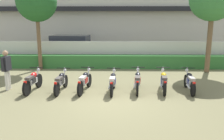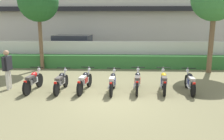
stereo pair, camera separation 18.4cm
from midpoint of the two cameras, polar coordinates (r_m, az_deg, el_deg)
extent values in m
plane|color=olive|center=(8.81, 0.22, -7.59)|extent=(60.00, 60.00, 0.00)
cube|color=beige|center=(22.32, 1.55, 13.57)|extent=(25.63, 6.00, 7.04)
cube|color=black|center=(19.09, 1.43, 14.86)|extent=(21.53, 0.50, 0.36)
cube|color=silver|center=(15.29, 1.14, 4.04)|extent=(24.35, 0.30, 1.63)
cube|color=#337033|center=(14.67, 1.08, 2.09)|extent=(19.48, 0.70, 0.82)
cube|color=#9EA3A8|center=(17.69, -8.68, 4.77)|extent=(4.66, 2.30, 1.00)
cube|color=#2D333D|center=(17.66, -9.40, 7.42)|extent=(2.86, 1.97, 0.65)
cylinder|color=black|center=(18.26, -3.06, 3.85)|extent=(0.70, 0.29, 0.68)
cylinder|color=black|center=(16.47, -4.30, 2.92)|extent=(0.70, 0.29, 0.68)
cylinder|color=black|center=(19.11, -12.39, 3.96)|extent=(0.70, 0.29, 0.68)
cylinder|color=black|center=(17.41, -14.49, 3.07)|extent=(0.70, 0.29, 0.68)
cylinder|color=brown|center=(14.79, -16.77, 6.36)|extent=(0.23, 0.23, 3.22)
sphere|color=#235B28|center=(14.76, -17.37, 15.80)|extent=(2.36, 2.36, 2.36)
cylinder|color=brown|center=(14.43, 23.54, 5.89)|extent=(0.28, 0.28, 3.30)
cylinder|color=black|center=(10.97, -17.00, -2.44)|extent=(0.13, 0.63, 0.62)
cylinder|color=black|center=(9.91, -19.74, -4.18)|extent=(0.13, 0.63, 0.62)
cube|color=silver|center=(10.36, -18.47, -2.54)|extent=(0.24, 0.61, 0.22)
ellipsoid|color=red|center=(10.45, -18.17, -1.09)|extent=(0.25, 0.45, 0.22)
cube|color=#4C4742|center=(10.10, -19.09, -1.71)|extent=(0.24, 0.53, 0.10)
cube|color=red|center=(9.75, -20.11, -2.76)|extent=(0.11, 0.09, 0.08)
cylinder|color=silver|center=(10.82, -17.29, -0.92)|extent=(0.07, 0.23, 0.65)
cylinder|color=black|center=(10.67, -17.59, 0.64)|extent=(0.60, 0.08, 0.04)
sphere|color=silver|center=(10.88, -17.13, 0.13)|extent=(0.14, 0.14, 0.14)
cylinder|color=silver|center=(10.22, -19.61, -3.57)|extent=(0.11, 0.55, 0.07)
cube|color=black|center=(10.30, -18.60, -2.34)|extent=(0.26, 0.38, 0.20)
cylinder|color=black|center=(10.68, -10.88, -2.67)|extent=(0.12, 0.57, 0.57)
cylinder|color=black|center=(9.51, -12.99, -4.61)|extent=(0.12, 0.57, 0.57)
cube|color=silver|center=(10.00, -11.99, -2.83)|extent=(0.23, 0.61, 0.22)
ellipsoid|color=black|center=(10.11, -11.77, -1.33)|extent=(0.24, 0.45, 0.22)
cube|color=#4C4742|center=(9.74, -12.44, -1.99)|extent=(0.23, 0.53, 0.10)
cube|color=red|center=(9.34, -13.26, -3.14)|extent=(0.10, 0.09, 0.08)
cylinder|color=silver|center=(10.52, -11.08, -1.11)|extent=(0.06, 0.23, 0.65)
cylinder|color=black|center=(10.36, -11.29, 0.50)|extent=(0.60, 0.07, 0.04)
sphere|color=silver|center=(10.58, -10.96, -0.02)|extent=(0.14, 0.14, 0.14)
cylinder|color=silver|center=(9.85, -13.05, -3.91)|extent=(0.10, 0.55, 0.07)
cube|color=black|center=(9.95, -12.09, -2.63)|extent=(0.26, 0.37, 0.20)
cylinder|color=black|center=(10.58, -5.14, -2.54)|extent=(0.18, 0.61, 0.61)
cylinder|color=black|center=(9.35, -7.36, -4.57)|extent=(0.18, 0.61, 0.61)
cube|color=silver|center=(9.87, -6.29, -2.73)|extent=(0.29, 0.62, 0.22)
ellipsoid|color=black|center=(9.98, -6.03, -1.21)|extent=(0.28, 0.47, 0.22)
cube|color=beige|center=(9.61, -6.71, -1.86)|extent=(0.27, 0.54, 0.10)
cube|color=red|center=(9.18, -7.60, -3.07)|extent=(0.11, 0.09, 0.08)
cylinder|color=silver|center=(10.41, -5.31, -0.96)|extent=(0.08, 0.23, 0.65)
cylinder|color=black|center=(10.26, -5.48, 0.67)|extent=(0.60, 0.12, 0.04)
sphere|color=silver|center=(10.48, -5.16, 0.14)|extent=(0.14, 0.14, 0.14)
cylinder|color=silver|center=(9.71, -7.38, -3.80)|extent=(0.15, 0.55, 0.07)
cube|color=#A51414|center=(9.82, -6.38, -2.52)|extent=(0.29, 0.39, 0.20)
cylinder|color=black|center=(10.36, 1.04, -2.82)|extent=(0.13, 0.60, 0.60)
cylinder|color=black|center=(9.17, 0.37, -4.83)|extent=(0.13, 0.60, 0.60)
cube|color=silver|center=(9.67, 0.70, -2.99)|extent=(0.24, 0.61, 0.22)
ellipsoid|color=black|center=(9.78, 0.80, -1.43)|extent=(0.25, 0.45, 0.22)
cube|color=beige|center=(9.40, 0.58, -2.12)|extent=(0.23, 0.53, 0.10)
cube|color=red|center=(8.99, 0.31, -3.31)|extent=(0.10, 0.09, 0.08)
cylinder|color=silver|center=(10.19, 1.00, -1.22)|extent=(0.06, 0.23, 0.65)
cylinder|color=black|center=(10.03, 0.97, 0.44)|extent=(0.60, 0.07, 0.04)
sphere|color=silver|center=(10.26, 1.06, -0.10)|extent=(0.14, 0.14, 0.14)
cylinder|color=silver|center=(9.48, -0.16, -4.13)|extent=(0.11, 0.55, 0.07)
cube|color=navy|center=(9.61, 0.68, -2.78)|extent=(0.26, 0.37, 0.20)
cylinder|color=black|center=(10.56, 6.87, -2.56)|extent=(0.15, 0.62, 0.62)
cylinder|color=black|center=(9.31, 6.76, -4.59)|extent=(0.15, 0.62, 0.62)
cube|color=silver|center=(9.85, 6.83, -2.75)|extent=(0.25, 0.62, 0.22)
ellipsoid|color=black|center=(9.96, 6.88, -1.22)|extent=(0.26, 0.46, 0.22)
cube|color=#4C4742|center=(9.57, 6.85, -1.88)|extent=(0.25, 0.54, 0.10)
cube|color=red|center=(9.14, 6.79, -3.08)|extent=(0.11, 0.09, 0.08)
cylinder|color=silver|center=(10.40, 6.91, -0.98)|extent=(0.07, 0.23, 0.65)
cylinder|color=black|center=(10.24, 6.95, 0.65)|extent=(0.60, 0.09, 0.04)
sphere|color=silver|center=(10.47, 6.94, 0.12)|extent=(0.14, 0.14, 0.14)
cylinder|color=silver|center=(9.64, 6.08, -3.85)|extent=(0.12, 0.55, 0.07)
cube|color=#A51414|center=(9.79, 6.84, -2.54)|extent=(0.27, 0.38, 0.20)
cylinder|color=black|center=(10.69, 12.86, -2.63)|extent=(0.16, 0.62, 0.61)
cylinder|color=black|center=(9.48, 13.35, -4.56)|extent=(0.16, 0.62, 0.61)
cube|color=silver|center=(10.00, 13.15, -2.79)|extent=(0.27, 0.62, 0.22)
ellipsoid|color=yellow|center=(10.11, 13.15, -1.28)|extent=(0.27, 0.46, 0.22)
cube|color=#4C4742|center=(9.72, 13.30, -1.94)|extent=(0.26, 0.54, 0.10)
cube|color=red|center=(9.31, 13.48, -3.09)|extent=(0.11, 0.09, 0.08)
cylinder|color=silver|center=(10.53, 12.97, -1.07)|extent=(0.08, 0.23, 0.65)
cylinder|color=black|center=(10.38, 13.09, 0.54)|extent=(0.60, 0.10, 0.04)
sphere|color=silver|center=(10.60, 12.98, 0.02)|extent=(0.14, 0.14, 0.14)
cylinder|color=silver|center=(9.78, 12.51, -3.88)|extent=(0.13, 0.55, 0.07)
cube|color=navy|center=(9.94, 13.18, -2.58)|extent=(0.28, 0.39, 0.20)
cylinder|color=black|center=(10.95, 18.40, -2.67)|extent=(0.14, 0.59, 0.59)
cylinder|color=black|center=(9.74, 19.86, -4.58)|extent=(0.14, 0.59, 0.59)
cube|color=silver|center=(10.26, 19.20, -2.84)|extent=(0.25, 0.61, 0.22)
ellipsoid|color=black|center=(10.37, 19.09, -1.37)|extent=(0.25, 0.46, 0.22)
cube|color=#B2ADA3|center=(9.99, 19.56, -2.01)|extent=(0.24, 0.53, 0.10)
cube|color=red|center=(9.58, 20.11, -3.15)|extent=(0.11, 0.09, 0.08)
cylinder|color=silver|center=(10.79, 18.61, -1.15)|extent=(0.07, 0.23, 0.65)
cylinder|color=black|center=(10.64, 18.82, 0.42)|extent=(0.60, 0.08, 0.04)
sphere|color=silver|center=(10.86, 18.56, -0.09)|extent=(0.14, 0.14, 0.14)
cylinder|color=silver|center=(10.03, 18.77, -3.91)|extent=(0.11, 0.55, 0.07)
cube|color=navy|center=(10.20, 19.28, -2.64)|extent=(0.27, 0.38, 0.20)
cylinder|color=silver|center=(11.16, -23.43, -2.06)|extent=(0.13, 0.13, 0.86)
cylinder|color=silver|center=(10.96, -23.93, -2.35)|extent=(0.13, 0.13, 0.86)
cube|color=#232328|center=(10.91, -24.01, 1.53)|extent=(0.22, 0.50, 0.61)
cylinder|color=#232328|center=(11.18, -23.34, 1.90)|extent=(0.09, 0.09, 0.58)
cylinder|color=#232328|center=(10.65, -24.71, 1.31)|extent=(0.09, 0.09, 0.58)
sphere|color=tan|center=(10.85, -24.21, 3.87)|extent=(0.23, 0.23, 0.23)
camera|label=1|loc=(0.09, -89.47, 0.11)|focal=37.10mm
camera|label=2|loc=(0.09, 90.53, -0.11)|focal=37.10mm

